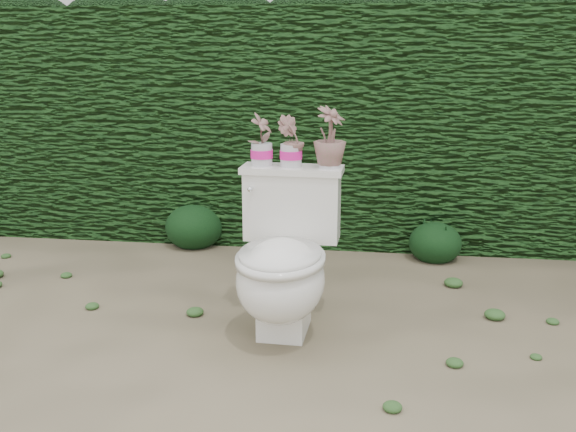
# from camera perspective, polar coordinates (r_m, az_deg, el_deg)

# --- Properties ---
(ground) EXTENTS (60.00, 60.00, 0.00)m
(ground) POSITION_cam_1_polar(r_m,az_deg,el_deg) (3.37, -0.35, -8.73)
(ground) COLOR #85785C
(ground) RESTS_ON ground
(hedge) EXTENTS (8.00, 1.00, 1.60)m
(hedge) POSITION_cam_1_polar(r_m,az_deg,el_deg) (4.70, 2.42, 8.21)
(hedge) COLOR #214E1A
(hedge) RESTS_ON ground
(toilet) EXTENTS (0.51, 0.69, 0.78)m
(toilet) POSITION_cam_1_polar(r_m,az_deg,el_deg) (3.03, -0.39, -4.23)
(toilet) COLOR white
(toilet) RESTS_ON ground
(potted_plant_left) EXTENTS (0.13, 0.15, 0.24)m
(potted_plant_left) POSITION_cam_1_polar(r_m,az_deg,el_deg) (3.16, -2.36, 6.68)
(potted_plant_left) COLOR #24732C
(potted_plant_left) RESTS_ON toilet
(potted_plant_center) EXTENTS (0.14, 0.11, 0.23)m
(potted_plant_center) POSITION_cam_1_polar(r_m,az_deg,el_deg) (3.14, 0.27, 6.54)
(potted_plant_center) COLOR #24732C
(potted_plant_center) RESTS_ON toilet
(potted_plant_right) EXTENTS (0.22, 0.22, 0.28)m
(potted_plant_right) POSITION_cam_1_polar(r_m,az_deg,el_deg) (3.11, 3.74, 6.86)
(potted_plant_right) COLOR #24732C
(potted_plant_right) RESTS_ON toilet
(liriope_clump_1) EXTENTS (0.40, 0.40, 0.32)m
(liriope_clump_1) POSITION_cam_1_polar(r_m,az_deg,el_deg) (4.49, -8.36, -0.60)
(liriope_clump_1) COLOR #123412
(liriope_clump_1) RESTS_ON ground
(liriope_clump_2) EXTENTS (0.34, 0.34, 0.27)m
(liriope_clump_2) POSITION_cam_1_polar(r_m,az_deg,el_deg) (4.27, 12.97, -1.99)
(liriope_clump_2) COLOR #123412
(liriope_clump_2) RESTS_ON ground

